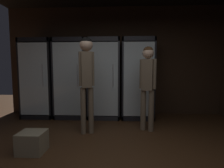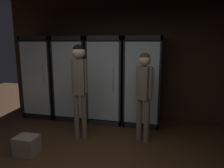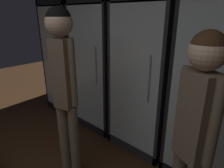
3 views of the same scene
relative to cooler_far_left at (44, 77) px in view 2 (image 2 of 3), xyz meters
The scene contains 8 objects.
wall_back 2.10m from the cooler_far_left, ahead, with size 6.00×0.06×2.80m, color #382619.
cooler_far_left is the anchor object (origin of this frame).
cooler_left 0.80m from the cooler_far_left, ahead, with size 0.76×0.69×1.91m.
cooler_center 1.61m from the cooler_far_left, ahead, with size 0.76×0.69×1.91m.
cooler_right 2.41m from the cooler_far_left, ahead, with size 0.76×0.69×1.91m.
shopper_near 1.79m from the cooler_far_left, 38.89° to the right, with size 0.27×0.23×1.74m.
shopper_far 2.68m from the cooler_far_left, 20.15° to the right, with size 0.29×0.23×1.60m.
wine_crate_floor 2.13m from the cooler_far_left, 67.86° to the right, with size 0.35×0.29×0.30m, color gray.
Camera 2 is at (0.82, -1.91, 1.79)m, focal length 34.30 mm.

